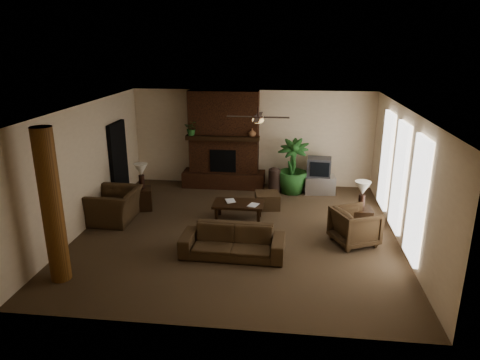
# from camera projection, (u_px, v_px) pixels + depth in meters

# --- Properties ---
(room_shell) EXTENTS (7.00, 7.00, 7.00)m
(room_shell) POSITION_uv_depth(u_px,v_px,m) (238.00, 172.00, 9.43)
(room_shell) COLOR #4F3C27
(room_shell) RESTS_ON ground
(fireplace) EXTENTS (2.40, 0.70, 2.80)m
(fireplace) POSITION_uv_depth(u_px,v_px,m) (224.00, 148.00, 12.64)
(fireplace) COLOR #472312
(fireplace) RESTS_ON ground
(windows) EXTENTS (0.08, 3.65, 2.35)m
(windows) POSITION_uv_depth(u_px,v_px,m) (399.00, 177.00, 9.26)
(windows) COLOR white
(windows) RESTS_ON ground
(log_column) EXTENTS (0.36, 0.36, 2.80)m
(log_column) POSITION_uv_depth(u_px,v_px,m) (52.00, 207.00, 7.49)
(log_column) COLOR brown
(log_column) RESTS_ON ground
(doorway) EXTENTS (0.10, 1.00, 2.10)m
(doorway) POSITION_uv_depth(u_px,v_px,m) (119.00, 161.00, 11.62)
(doorway) COLOR black
(doorway) RESTS_ON ground
(ceiling_fan) EXTENTS (1.35, 1.35, 0.37)m
(ceiling_fan) POSITION_uv_depth(u_px,v_px,m) (258.00, 119.00, 9.33)
(ceiling_fan) COLOR #311E16
(ceiling_fan) RESTS_ON ceiling
(sofa) EXTENTS (2.08, 0.66, 0.81)m
(sofa) POSITION_uv_depth(u_px,v_px,m) (233.00, 237.00, 8.65)
(sofa) COLOR #44311D
(sofa) RESTS_ON ground
(armchair_left) EXTENTS (0.78, 1.19, 1.03)m
(armchair_left) POSITION_uv_depth(u_px,v_px,m) (115.00, 200.00, 10.30)
(armchair_left) COLOR #44311D
(armchair_left) RESTS_ON ground
(armchair_right) EXTENTS (1.07, 1.09, 0.86)m
(armchair_right) POSITION_uv_depth(u_px,v_px,m) (355.00, 225.00, 9.16)
(armchair_right) COLOR #44311D
(armchair_right) RESTS_ON ground
(coffee_table) EXTENTS (1.20, 0.70, 0.43)m
(coffee_table) POSITION_uv_depth(u_px,v_px,m) (238.00, 205.00, 10.41)
(coffee_table) COLOR black
(coffee_table) RESTS_ON ground
(ottoman) EXTENTS (0.69, 0.69, 0.40)m
(ottoman) POSITION_uv_depth(u_px,v_px,m) (267.00, 200.00, 11.21)
(ottoman) COLOR #44311D
(ottoman) RESTS_ON ground
(tv_stand) EXTENTS (0.89, 0.57, 0.50)m
(tv_stand) POSITION_uv_depth(u_px,v_px,m) (319.00, 184.00, 12.28)
(tv_stand) COLOR #B8B7BA
(tv_stand) RESTS_ON ground
(tv) EXTENTS (0.69, 0.57, 0.52)m
(tv) POSITION_uv_depth(u_px,v_px,m) (319.00, 167.00, 12.15)
(tv) COLOR #39393C
(tv) RESTS_ON tv_stand
(floor_vase) EXTENTS (0.34, 0.34, 0.77)m
(floor_vase) POSITION_uv_depth(u_px,v_px,m) (274.00, 179.00, 12.20)
(floor_vase) COLOR #33231C
(floor_vase) RESTS_ON ground
(floor_plant) EXTENTS (1.16, 1.68, 0.86)m
(floor_plant) POSITION_uv_depth(u_px,v_px,m) (292.00, 178.00, 12.26)
(floor_plant) COLOR #275923
(floor_plant) RESTS_ON ground
(side_table_left) EXTENTS (0.63, 0.63, 0.55)m
(side_table_left) POSITION_uv_depth(u_px,v_px,m) (142.00, 199.00, 11.11)
(side_table_left) COLOR black
(side_table_left) RESTS_ON ground
(lamp_left) EXTENTS (0.40, 0.40, 0.65)m
(lamp_left) POSITION_uv_depth(u_px,v_px,m) (141.00, 171.00, 10.90)
(lamp_left) COLOR #311E16
(lamp_left) RESTS_ON side_table_left
(side_table_right) EXTENTS (0.51, 0.51, 0.55)m
(side_table_right) POSITION_uv_depth(u_px,v_px,m) (359.00, 220.00, 9.80)
(side_table_right) COLOR black
(side_table_right) RESTS_ON ground
(lamp_right) EXTENTS (0.38, 0.38, 0.65)m
(lamp_right) POSITION_uv_depth(u_px,v_px,m) (363.00, 190.00, 9.53)
(lamp_right) COLOR #311E16
(lamp_right) RESTS_ON side_table_right
(mantel_plant) EXTENTS (0.39, 0.43, 0.33)m
(mantel_plant) POSITION_uv_depth(u_px,v_px,m) (192.00, 130.00, 12.31)
(mantel_plant) COLOR #275923
(mantel_plant) RESTS_ON fireplace
(mantel_vase) EXTENTS (0.23, 0.24, 0.22)m
(mantel_vase) POSITION_uv_depth(u_px,v_px,m) (252.00, 133.00, 12.16)
(mantel_vase) COLOR brown
(mantel_vase) RESTS_ON fireplace
(book_a) EXTENTS (0.21, 0.10, 0.29)m
(book_a) POSITION_uv_depth(u_px,v_px,m) (226.00, 196.00, 10.41)
(book_a) COLOR #999999
(book_a) RESTS_ON coffee_table
(book_b) EXTENTS (0.21, 0.09, 0.29)m
(book_b) POSITION_uv_depth(u_px,v_px,m) (249.00, 199.00, 10.21)
(book_b) COLOR #999999
(book_b) RESTS_ON coffee_table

